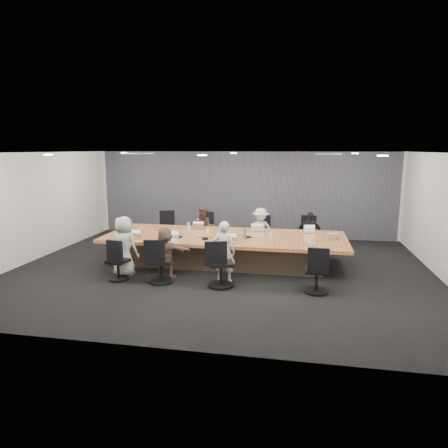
% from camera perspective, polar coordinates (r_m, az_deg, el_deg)
% --- Properties ---
extents(floor, '(10.00, 8.00, 0.00)m').
position_cam_1_polar(floor, '(9.77, -0.44, -6.49)').
color(floor, black).
rests_on(floor, ground).
extents(ceiling, '(10.00, 8.00, 0.00)m').
position_cam_1_polar(ceiling, '(9.33, -0.46, 10.16)').
color(ceiling, white).
rests_on(ceiling, wall_back).
extents(wall_back, '(10.00, 0.00, 2.80)m').
position_cam_1_polar(wall_back, '(13.36, 2.88, 4.29)').
color(wall_back, silver).
rests_on(wall_back, ground).
extents(wall_front, '(10.00, 0.00, 2.80)m').
position_cam_1_polar(wall_front, '(5.66, -8.33, -4.65)').
color(wall_front, silver).
rests_on(wall_front, ground).
extents(wall_left, '(0.00, 8.00, 2.80)m').
position_cam_1_polar(wall_left, '(11.50, -25.71, 2.21)').
color(wall_left, silver).
rests_on(wall_left, ground).
extents(curtain, '(9.80, 0.04, 2.80)m').
position_cam_1_polar(curtain, '(13.28, 2.83, 4.26)').
color(curtain, '#54535F').
rests_on(curtain, ground).
extents(conference_table, '(6.00, 2.20, 0.74)m').
position_cam_1_polar(conference_table, '(10.13, 0.11, -3.50)').
color(conference_table, '#4D3C2E').
rests_on(conference_table, ground).
extents(chair_0, '(0.73, 0.73, 0.84)m').
position_cam_1_polar(chair_0, '(12.30, -8.72, -0.99)').
color(chair_0, black).
rests_on(chair_0, ground).
extents(chair_1, '(0.69, 0.69, 0.85)m').
position_cam_1_polar(chair_1, '(11.92, -2.45, -1.22)').
color(chair_1, black).
rests_on(chair_1, ground).
extents(chair_2, '(0.58, 0.58, 0.74)m').
position_cam_1_polar(chair_2, '(11.68, 5.38, -1.81)').
color(chair_2, black).
rests_on(chair_2, ground).
extents(chair_3, '(0.57, 0.57, 0.81)m').
position_cam_1_polar(chair_3, '(11.63, 12.01, -1.87)').
color(chair_3, black).
rests_on(chair_3, ground).
extents(chair_4, '(0.57, 0.57, 0.72)m').
position_cam_1_polar(chair_4, '(9.21, -14.90, -5.58)').
color(chair_4, black).
rests_on(chair_4, ground).
extents(chair_5, '(0.65, 0.65, 0.81)m').
position_cam_1_polar(chair_5, '(8.83, -9.05, -5.77)').
color(chair_5, black).
rests_on(chair_5, ground).
extents(chair_6, '(0.72, 0.72, 0.85)m').
position_cam_1_polar(chair_6, '(8.47, -0.43, -6.19)').
color(chair_6, black).
rests_on(chair_6, ground).
extents(chair_7, '(0.55, 0.55, 0.78)m').
position_cam_1_polar(chair_7, '(8.35, 13.09, -6.99)').
color(chair_7, black).
rests_on(chair_7, ground).
extents(person_1, '(0.71, 0.61, 1.26)m').
position_cam_1_polar(person_1, '(11.55, -2.85, -0.59)').
color(person_1, '#53352A').
rests_on(person_1, ground).
extents(laptop_1, '(0.33, 0.23, 0.02)m').
position_cam_1_polar(laptop_1, '(11.00, -3.53, -0.53)').
color(laptop_1, '#8C6647').
rests_on(laptop_1, conference_table).
extents(person_2, '(0.82, 0.47, 1.26)m').
position_cam_1_polar(person_2, '(11.28, 5.23, -0.89)').
color(person_2, '#B5B6B5').
rests_on(person_2, ground).
extents(laptop_2, '(0.36, 0.27, 0.02)m').
position_cam_1_polar(laptop_2, '(10.72, 4.96, -0.85)').
color(laptop_2, '#B2B2B7').
rests_on(laptop_2, conference_table).
extents(person_3, '(0.74, 0.39, 1.20)m').
position_cam_1_polar(person_3, '(11.24, 12.08, -1.28)').
color(person_3, black).
rests_on(person_3, ground).
extents(laptop_3, '(0.31, 0.23, 0.02)m').
position_cam_1_polar(laptop_3, '(10.68, 12.17, -1.10)').
color(laptop_3, '#B2B2B7').
rests_on(laptop_3, conference_table).
extents(person_4, '(0.75, 0.56, 1.38)m').
position_cam_1_polar(person_4, '(9.44, -14.09, -3.09)').
color(person_4, '#B2B2B2').
rests_on(person_4, ground).
extents(laptop_4, '(0.31, 0.22, 0.02)m').
position_cam_1_polar(laptop_4, '(9.91, -12.78, -2.03)').
color(laptop_4, '#8C6647').
rests_on(laptop_4, conference_table).
extents(person_5, '(1.11, 0.41, 1.18)m').
position_cam_1_polar(person_5, '(9.09, -8.35, -4.04)').
color(person_5, brown).
rests_on(person_5, ground).
extents(laptop_5, '(0.32, 0.25, 0.02)m').
position_cam_1_polar(laptop_5, '(9.56, -7.30, -2.31)').
color(laptop_5, '#B2B2B7').
rests_on(laptop_5, conference_table).
extents(person_6, '(0.51, 0.35, 1.36)m').
position_cam_1_polar(person_6, '(8.74, 0.01, -3.95)').
color(person_6, silver).
rests_on(person_6, ground).
extents(laptop_6, '(0.36, 0.27, 0.02)m').
position_cam_1_polar(laptop_6, '(9.24, 0.65, -2.68)').
color(laptop_6, '#8C6647').
rests_on(laptop_6, conference_table).
extents(bottle_green_left, '(0.09, 0.09, 0.27)m').
position_cam_1_polar(bottle_green_left, '(11.11, -13.14, -0.01)').
color(bottle_green_left, '#3B7C50').
rests_on(bottle_green_left, conference_table).
extents(bottle_green_right, '(0.09, 0.09, 0.28)m').
position_cam_1_polar(bottle_green_right, '(9.62, 2.99, -1.36)').
color(bottle_green_right, '#3B7C50').
rests_on(bottle_green_right, conference_table).
extents(bottle_clear, '(0.08, 0.08, 0.24)m').
position_cam_1_polar(bottle_clear, '(10.49, -5.09, -0.47)').
color(bottle_clear, silver).
rests_on(bottle_clear, conference_table).
extents(cup_white_far, '(0.08, 0.08, 0.10)m').
position_cam_1_polar(cup_white_far, '(10.29, -2.37, -1.06)').
color(cup_white_far, white).
rests_on(cup_white_far, conference_table).
extents(cup_white_near, '(0.08, 0.08, 0.09)m').
position_cam_1_polar(cup_white_near, '(9.99, 6.66, -1.52)').
color(cup_white_near, white).
rests_on(cup_white_near, conference_table).
extents(mug_brown, '(0.10, 0.10, 0.10)m').
position_cam_1_polar(mug_brown, '(10.79, -13.91, -0.82)').
color(mug_brown, brown).
rests_on(mug_brown, conference_table).
extents(mic_left, '(0.19, 0.16, 0.03)m').
position_cam_1_polar(mic_left, '(9.89, -6.42, -1.81)').
color(mic_left, black).
rests_on(mic_left, conference_table).
extents(mic_right, '(0.19, 0.15, 0.03)m').
position_cam_1_polar(mic_right, '(9.81, 3.35, -1.86)').
color(mic_right, black).
rests_on(mic_right, conference_table).
extents(stapler, '(0.15, 0.07, 0.05)m').
position_cam_1_polar(stapler, '(9.55, -2.70, -2.14)').
color(stapler, black).
rests_on(stapler, conference_table).
extents(canvas_bag, '(0.30, 0.23, 0.14)m').
position_cam_1_polar(canvas_bag, '(9.96, 15.19, -1.72)').
color(canvas_bag, gray).
rests_on(canvas_bag, conference_table).
extents(snack_packet, '(0.21, 0.18, 0.04)m').
position_cam_1_polar(snack_packet, '(9.89, 15.35, -2.10)').
color(snack_packet, orange).
rests_on(snack_packet, conference_table).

